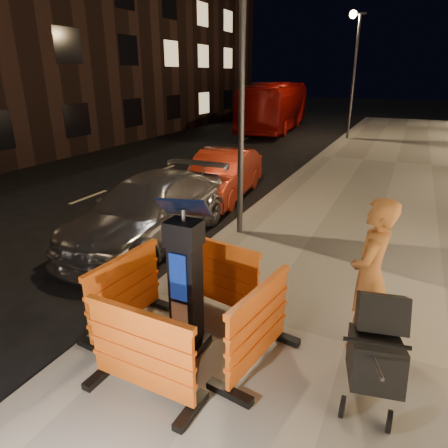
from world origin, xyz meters
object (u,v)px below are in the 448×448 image
at_px(bus_doubledecker, 274,130).
at_px(barrier_bldgside, 258,328).
at_px(man, 370,276).
at_px(stroller, 375,354).
at_px(car_red, 222,197).
at_px(parking_kiosk, 186,279).
at_px(car_silver, 152,240).
at_px(barrier_front, 141,354).
at_px(barrier_kerbside, 125,292).
at_px(barrier_back, 219,276).

bearing_deg(bus_doubledecker, barrier_bldgside, -78.76).
bearing_deg(man, stroller, 21.89).
xyz_separation_m(car_red, bus_doubledecker, (-3.31, 15.08, 0.00)).
height_order(barrier_bldgside, stroller, stroller).
height_order(parking_kiosk, car_silver, parking_kiosk).
relative_size(barrier_front, barrier_kerbside, 1.00).
bearing_deg(barrier_kerbside, bus_doubledecker, 18.12).
bearing_deg(car_red, barrier_kerbside, -82.04).
height_order(parking_kiosk, barrier_back, parking_kiosk).
relative_size(car_red, stroller, 3.70).
relative_size(barrier_bldgside, stroller, 1.22).
distance_m(barrier_back, man, 2.07).
bearing_deg(barrier_bldgside, man, -39.40).
bearing_deg(man, bus_doubledecker, -149.68).
relative_size(barrier_back, stroller, 1.22).
relative_size(bus_doubledecker, man, 5.34).
height_order(parking_kiosk, man, man).
height_order(barrier_kerbside, barrier_bldgside, same).
bearing_deg(man, barrier_bldgside, -39.25).
distance_m(barrier_bldgside, man, 1.49).
relative_size(barrier_kerbside, barrier_bldgside, 1.00).
bearing_deg(barrier_bldgside, barrier_kerbside, 99.21).
xyz_separation_m(barrier_front, stroller, (2.22, 0.99, 0.03)).
xyz_separation_m(barrier_front, barrier_back, (0.00, 1.90, 0.00)).
bearing_deg(car_red, stroller, -59.63).
bearing_deg(bus_doubledecker, car_silver, -86.31).
xyz_separation_m(barrier_bldgside, car_red, (-3.54, 6.54, -0.68)).
bearing_deg(man, barrier_kerbside, -63.05).
relative_size(barrier_kerbside, man, 0.69).
bearing_deg(car_red, barrier_front, -77.05).
distance_m(barrier_back, bus_doubledecker, 21.50).
relative_size(car_silver, bus_doubledecker, 0.45).
xyz_separation_m(barrier_front, bus_doubledecker, (-5.90, 22.57, -0.68)).
relative_size(barrier_bldgside, man, 0.69).
xyz_separation_m(parking_kiosk, barrier_front, (0.00, -0.95, -0.42)).
distance_m(bus_doubledecker, stroller, 23.06).
bearing_deg(barrier_kerbside, barrier_back, -39.79).
bearing_deg(car_red, barrier_bldgside, -67.69).
xyz_separation_m(car_red, stroller, (4.81, -6.50, 0.70)).
height_order(barrier_bldgside, car_red, barrier_bldgside).
height_order(barrier_kerbside, man, man).
xyz_separation_m(parking_kiosk, car_silver, (-2.60, 2.94, -1.09)).
xyz_separation_m(barrier_back, barrier_bldgside, (0.95, -0.95, 0.00)).
height_order(parking_kiosk, barrier_kerbside, parking_kiosk).
xyz_separation_m(parking_kiosk, bus_doubledecker, (-5.90, 21.62, -1.09)).
xyz_separation_m(barrier_front, barrier_bldgside, (0.95, 0.95, 0.00)).
bearing_deg(barrier_back, barrier_bldgside, -34.79).
height_order(car_red, man, man).
height_order(barrier_bldgside, man, man).
xyz_separation_m(barrier_back, man, (2.02, -0.01, 0.45)).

